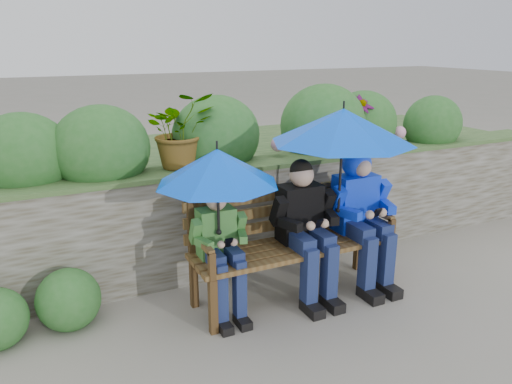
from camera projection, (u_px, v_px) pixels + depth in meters
name	position (u px, v px, depth m)	size (l,w,h in m)	color
ground	(261.00, 302.00, 4.22)	(60.00, 60.00, 0.00)	slate
garden_backdrop	(197.00, 187.00, 5.45)	(8.00, 2.88, 1.74)	#4E4938
park_bench	(291.00, 236.00, 4.23)	(1.77, 0.52, 0.93)	#432E17
boy_left	(221.00, 245.00, 3.87)	(0.44, 0.50, 1.05)	#488035
boy_middle	(306.00, 224.00, 4.15)	(0.54, 0.63, 1.19)	black
boy_right	(361.00, 207.00, 4.38)	(0.56, 0.68, 1.22)	#072DC6
umbrella_left	(217.00, 167.00, 3.66)	(0.94, 0.94, 0.73)	#0049EC
umbrella_right	(343.00, 126.00, 4.03)	(1.19, 1.19, 0.94)	#0049EC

